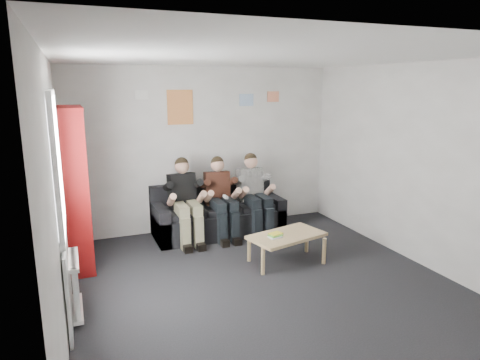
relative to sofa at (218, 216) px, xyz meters
The scene contains 14 objects.
room_shell 2.36m from the sofa, 92.17° to the right, with size 5.00×5.00×5.00m.
sofa is the anchor object (origin of this frame).
bookshelf 2.34m from the sofa, 166.40° to the right, with size 0.32×0.96×2.14m.
coffee_table 1.58m from the sofa, 72.16° to the right, with size 1.02×0.56×0.41m.
game_cases 1.57m from the sofa, 78.98° to the right, with size 0.21×0.18×0.04m.
person_left 0.71m from the sofa, 161.40° to the right, with size 0.41×0.87×1.31m.
person_middle 0.40m from the sofa, 90.00° to the right, with size 0.40×0.85×1.29m.
person_right 0.71m from the sofa, 18.59° to the right, with size 0.41×0.87×1.31m.
radiator 2.93m from the sofa, 139.51° to the right, with size 0.10×0.64×0.60m.
window 3.08m from the sofa, 140.43° to the right, with size 0.05×1.30×2.36m.
poster_large 1.86m from the sofa, 141.30° to the left, with size 0.42×0.01×0.55m, color gold.
poster_blue 2.01m from the sofa, 29.82° to the left, with size 0.25×0.01×0.20m, color #3983C4.
poster_pink 2.27m from the sofa, 18.17° to the left, with size 0.22×0.01×0.18m, color #D34278.
poster_sign 2.27m from the sofa, 160.41° to the left, with size 0.20×0.01×0.14m, color white.
Camera 1 is at (-2.08, -4.30, 2.41)m, focal length 32.00 mm.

